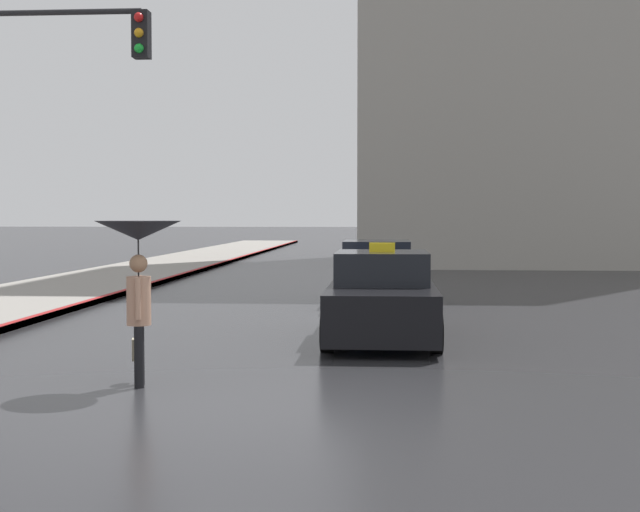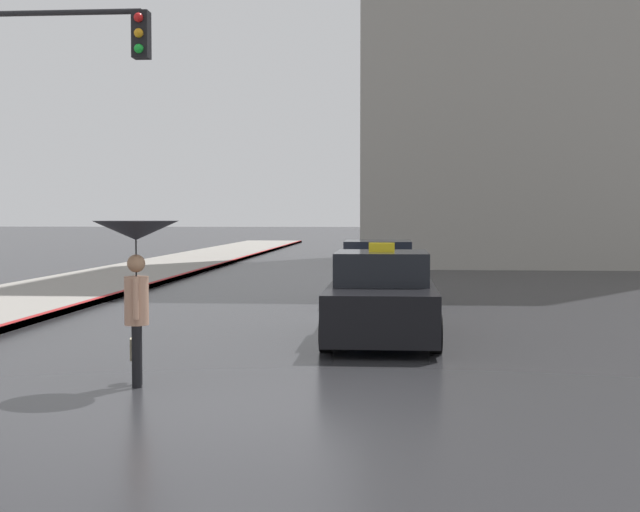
# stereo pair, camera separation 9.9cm
# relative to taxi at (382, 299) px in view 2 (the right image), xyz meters

# --- Properties ---
(ground_plane) EXTENTS (300.00, 300.00, 0.00)m
(ground_plane) POSITION_rel_taxi_xyz_m (-1.63, -5.88, -0.70)
(ground_plane) COLOR #262628
(taxi) EXTENTS (1.91, 4.49, 1.68)m
(taxi) POSITION_rel_taxi_xyz_m (0.00, 0.00, 0.00)
(taxi) COLOR black
(taxi) RESTS_ON ground_plane
(sedan_red) EXTENTS (1.91, 4.27, 1.53)m
(sedan_red) POSITION_rel_taxi_xyz_m (-0.15, 6.02, -0.01)
(sedan_red) COLOR navy
(sedan_red) RESTS_ON ground_plane
(pedestrian_with_umbrella) EXTENTS (1.07, 1.07, 2.08)m
(pedestrian_with_umbrella) POSITION_rel_taxi_xyz_m (-3.03, -4.42, 1.00)
(pedestrian_with_umbrella) COLOR black
(pedestrian_with_umbrella) RESTS_ON ground_plane
(traffic_light) EXTENTS (3.33, 0.38, 5.93)m
(traffic_light) POSITION_rel_taxi_xyz_m (-5.96, -0.30, 3.39)
(traffic_light) COLOR black
(traffic_light) RESTS_ON ground_plane
(monument_cross) EXTENTS (8.24, 0.90, 18.72)m
(monument_cross) POSITION_rel_taxi_xyz_m (0.25, 24.31, 9.92)
(monument_cross) COLOR white
(monument_cross) RESTS_ON ground_plane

